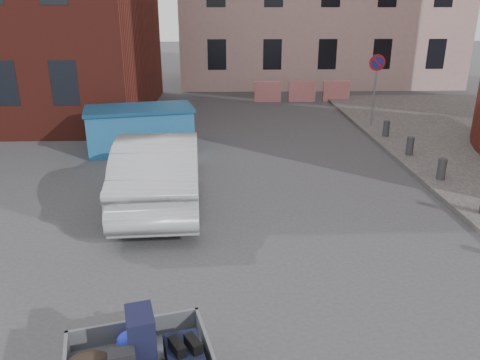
{
  "coord_description": "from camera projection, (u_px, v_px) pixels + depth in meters",
  "views": [
    {
      "loc": [
        0.3,
        -7.97,
        4.35
      ],
      "look_at": [
        0.62,
        0.86,
        1.1
      ],
      "focal_mm": 35.0,
      "sensor_mm": 36.0,
      "label": 1
    }
  ],
  "objects": [
    {
      "name": "dumpster",
      "position": [
        140.0,
        129.0,
        15.03
      ],
      "size": [
        3.66,
        2.42,
        1.41
      ],
      "rotation": [
        0.0,
        0.0,
        0.22
      ],
      "color": "#21639D",
      "rests_on": "ground"
    },
    {
      "name": "silver_car",
      "position": [
        160.0,
        168.0,
        10.94
      ],
      "size": [
        2.08,
        5.22,
        1.69
      ],
      "primitive_type": "imported",
      "rotation": [
        0.0,
        0.0,
        3.2
      ],
      "color": "#A5A7AC",
      "rests_on": "ground"
    },
    {
      "name": "ground",
      "position": [
        209.0,
        250.0,
        8.97
      ],
      "size": [
        120.0,
        120.0,
        0.0
      ],
      "primitive_type": "plane",
      "color": "#38383A",
      "rests_on": "ground"
    },
    {
      "name": "no_parking_sign",
      "position": [
        376.0,
        75.0,
        17.37
      ],
      "size": [
        0.6,
        0.09,
        2.65
      ],
      "color": "gray",
      "rests_on": "sidewalk"
    },
    {
      "name": "bollards",
      "position": [
        442.0,
        169.0,
        12.22
      ],
      "size": [
        0.22,
        9.02,
        0.55
      ],
      "color": "#3A3A3D",
      "rests_on": "sidewalk"
    },
    {
      "name": "barriers",
      "position": [
        302.0,
        91.0,
        23.01
      ],
      "size": [
        4.7,
        0.18,
        1.0
      ],
      "color": "red",
      "rests_on": "ground"
    }
  ]
}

